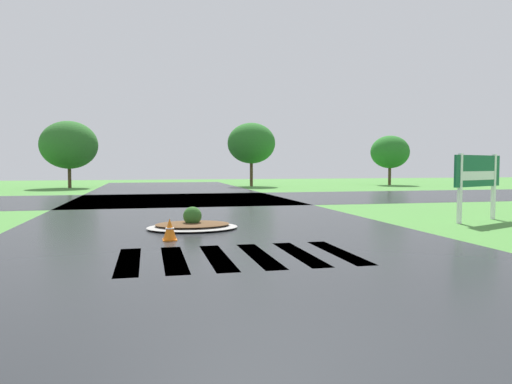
# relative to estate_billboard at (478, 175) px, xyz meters

# --- Properties ---
(asphalt_roadway) EXTENTS (11.84, 80.00, 0.01)m
(asphalt_roadway) POSITION_rel_estate_billboard_xyz_m (-9.16, -0.37, -1.60)
(asphalt_roadway) COLOR #232628
(asphalt_roadway) RESTS_ON ground
(asphalt_cross_road) EXTENTS (90.00, 10.65, 0.01)m
(asphalt_cross_road) POSITION_rel_estate_billboard_xyz_m (-9.16, 12.81, -1.60)
(asphalt_cross_road) COLOR #232628
(asphalt_cross_road) RESTS_ON ground
(crosswalk_stripes) EXTENTS (4.95, 2.97, 0.01)m
(crosswalk_stripes) POSITION_rel_estate_billboard_xyz_m (-9.16, -4.42, -1.60)
(crosswalk_stripes) COLOR white
(crosswalk_stripes) RESTS_ON ground
(estate_billboard) EXTENTS (2.59, 1.19, 2.32)m
(estate_billboard) POSITION_rel_estate_billboard_xyz_m (0.00, 0.00, 0.00)
(estate_billboard) COLOR white
(estate_billboard) RESTS_ON ground
(median_island) EXTENTS (2.74, 2.16, 0.68)m
(median_island) POSITION_rel_estate_billboard_xyz_m (-9.71, 0.17, -1.47)
(median_island) COLOR #9E9B93
(median_island) RESTS_ON ground
(traffic_cone) EXTENTS (0.36, 0.36, 0.57)m
(traffic_cone) POSITION_rel_estate_billboard_xyz_m (-10.48, -1.88, -1.33)
(traffic_cone) COLOR orange
(traffic_cone) RESTS_ON ground
(background_treeline) EXTENTS (46.90, 4.89, 5.75)m
(background_treeline) POSITION_rel_estate_billboard_xyz_m (-9.93, 28.18, 1.96)
(background_treeline) COLOR #4C3823
(background_treeline) RESTS_ON ground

